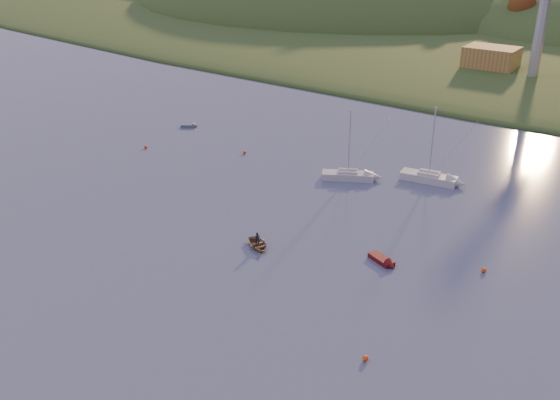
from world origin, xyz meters
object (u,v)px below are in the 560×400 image
Objects in this scene: sailboat_far at (429,177)px; red_tender at (386,262)px; sailboat_near at (348,175)px; canoe at (258,244)px; grey_dinghy at (192,126)px.

red_tender is at bearing -85.50° from sailboat_far.
canoe is (1.60, -22.87, -0.29)m from sailboat_near.
sailboat_near is 2.59× the size of red_tender.
sailboat_far is (9.50, 5.70, 0.03)m from sailboat_near.
sailboat_far is 3.46× the size of grey_dinghy.
grey_dinghy is at bearing 178.02° from red_tender.
grey_dinghy reaches higher than canoe.
red_tender reaches higher than canoe.
canoe is 14.09m from red_tender.
canoe is at bearing -113.62° from sailboat_far.
sailboat_near is at bearing 152.67° from red_tender.
red_tender is at bearing -38.40° from canoe.
canoe is at bearing -70.01° from grey_dinghy.
sailboat_far is at bearing -30.83° from grey_dinghy.
sailboat_far is 24.31m from red_tender.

